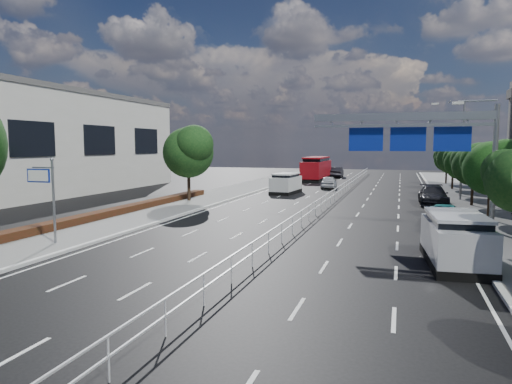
% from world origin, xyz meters
% --- Properties ---
extents(ground, '(160.00, 160.00, 0.00)m').
position_xyz_m(ground, '(0.00, 0.00, 0.00)').
color(ground, black).
rests_on(ground, ground).
extents(sidewalk_near, '(5.00, 140.00, 0.14)m').
position_xyz_m(sidewalk_near, '(-11.50, 0.00, 0.07)').
color(sidewalk_near, slate).
rests_on(sidewalk_near, ground).
extents(kerb_near, '(0.25, 140.00, 0.15)m').
position_xyz_m(kerb_near, '(-9.00, 0.00, 0.07)').
color(kerb_near, silver).
rests_on(kerb_near, ground).
extents(kerb_far, '(0.25, 140.00, 0.15)m').
position_xyz_m(kerb_far, '(9.00, 0.00, 0.07)').
color(kerb_far, silver).
rests_on(kerb_far, ground).
extents(median_fence, '(0.05, 85.00, 1.02)m').
position_xyz_m(median_fence, '(0.00, 22.50, 0.53)').
color(median_fence, silver).
rests_on(median_fence, ground).
extents(hedge_near, '(1.00, 36.00, 0.44)m').
position_xyz_m(hedge_near, '(-13.30, 5.00, 0.36)').
color(hedge_near, black).
rests_on(hedge_near, sidewalk_near).
extents(toilet_sign, '(1.62, 0.18, 4.34)m').
position_xyz_m(toilet_sign, '(-10.95, 0.00, 2.94)').
color(toilet_sign, gray).
rests_on(toilet_sign, ground).
extents(overhead_gantry, '(10.24, 0.38, 7.45)m').
position_xyz_m(overhead_gantry, '(6.74, 10.05, 5.61)').
color(overhead_gantry, gray).
rests_on(overhead_gantry, ground).
extents(streetlight_far, '(2.78, 2.40, 9.00)m').
position_xyz_m(streetlight_far, '(10.50, 26.00, 5.21)').
color(streetlight_far, gray).
rests_on(streetlight_far, ground).
extents(near_building, '(12.00, 38.00, 10.00)m').
position_xyz_m(near_building, '(-30.00, 18.00, 5.00)').
color(near_building, beige).
rests_on(near_building, ground).
extents(near_tree_back, '(4.84, 4.51, 6.69)m').
position_xyz_m(near_tree_back, '(-11.94, 17.97, 4.61)').
color(near_tree_back, black).
rests_on(near_tree_back, ground).
extents(far_tree_d, '(3.85, 3.59, 5.34)m').
position_xyz_m(far_tree_d, '(11.25, 14.48, 3.69)').
color(far_tree_d, black).
rests_on(far_tree_d, ground).
extents(far_tree_e, '(3.63, 3.38, 5.13)m').
position_xyz_m(far_tree_e, '(11.25, 21.98, 3.56)').
color(far_tree_e, black).
rests_on(far_tree_e, ground).
extents(far_tree_f, '(3.52, 3.28, 5.02)m').
position_xyz_m(far_tree_f, '(11.24, 29.48, 3.49)').
color(far_tree_f, black).
rests_on(far_tree_f, ground).
extents(far_tree_g, '(3.96, 3.69, 5.45)m').
position_xyz_m(far_tree_g, '(11.25, 36.98, 3.75)').
color(far_tree_g, black).
rests_on(far_tree_g, ground).
extents(far_tree_h, '(3.41, 3.18, 4.91)m').
position_xyz_m(far_tree_h, '(11.24, 44.48, 3.42)').
color(far_tree_h, black).
rests_on(far_tree_h, ground).
extents(white_minivan, '(2.45, 4.98, 2.10)m').
position_xyz_m(white_minivan, '(-5.66, 27.72, 1.03)').
color(white_minivan, black).
rests_on(white_minivan, ground).
extents(red_bus, '(2.68, 11.24, 3.36)m').
position_xyz_m(red_bus, '(-5.91, 46.95, 1.75)').
color(red_bus, black).
rests_on(red_bus, ground).
extents(near_car_silver, '(1.94, 4.31, 1.44)m').
position_xyz_m(near_car_silver, '(-2.27, 34.86, 0.72)').
color(near_car_silver, '#B2B4BA').
rests_on(near_car_silver, ground).
extents(near_car_dark, '(1.87, 5.00, 1.63)m').
position_xyz_m(near_car_dark, '(-3.93, 53.95, 0.82)').
color(near_car_dark, black).
rests_on(near_car_dark, ground).
extents(silver_minivan, '(2.59, 5.32, 2.15)m').
position_xyz_m(silver_minivan, '(7.91, 2.00, 1.06)').
color(silver_minivan, black).
rests_on(silver_minivan, ground).
extents(parked_car_teal, '(2.57, 4.70, 1.25)m').
position_xyz_m(parked_car_teal, '(8.30, 12.10, 0.62)').
color(parked_car_teal, '#176669').
rests_on(parked_car_teal, ground).
extents(parked_car_dark, '(2.30, 5.50, 1.59)m').
position_xyz_m(parked_car_dark, '(8.30, 22.41, 0.79)').
color(parked_car_dark, black).
rests_on(parked_car_dark, ground).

